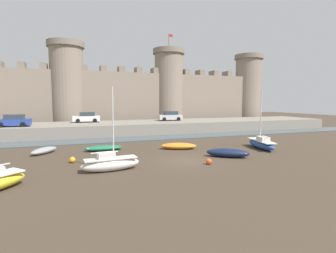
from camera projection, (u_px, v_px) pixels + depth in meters
ground_plane at (186, 161)px, 22.14m from camera, size 160.00×160.00×0.00m
water_channel at (144, 138)px, 35.28m from camera, size 80.00×4.50×0.10m
quay_road at (132, 127)px, 41.98m from camera, size 70.28×10.00×1.70m
castle at (121, 92)px, 50.35m from camera, size 64.68×6.39×18.51m
rowboat_foreground_left at (103, 148)px, 26.67m from camera, size 3.83×1.36×0.56m
rowboat_midflat_centre at (228, 153)px, 23.61m from camera, size 3.84×3.25×0.78m
rowboat_midflat_left at (44, 150)px, 25.19m from camera, size 2.73×3.23×0.61m
sailboat_near_channel_left at (261, 144)px, 27.83m from camera, size 2.41×5.18×6.20m
sailboat_midflat_right at (111, 163)px, 18.94m from camera, size 4.36×1.62×6.06m
rowboat_near_channel_right at (179, 146)px, 27.59m from camera, size 4.01×2.65×0.66m
mooring_buoy_mid_mud at (72, 160)px, 21.44m from camera, size 0.50×0.50×0.50m
mooring_buoy_near_channel at (209, 162)px, 20.89m from camera, size 0.48×0.48×0.48m
car_quay_east at (170, 116)px, 45.13m from camera, size 4.17×2.02×1.62m
car_quay_centre_west at (87, 117)px, 41.50m from camera, size 4.17×2.02×1.62m
car_quay_centre_east at (14, 121)px, 34.39m from camera, size 4.17×2.02×1.62m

